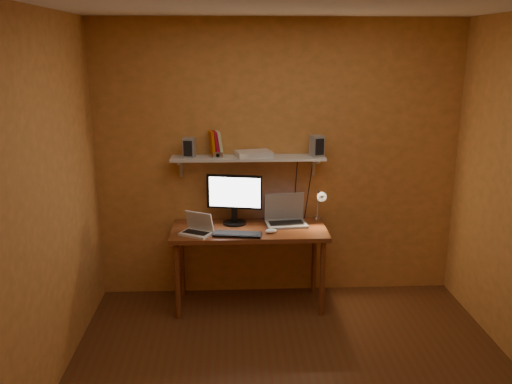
{
  "coord_description": "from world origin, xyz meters",
  "views": [
    {
      "loc": [
        -0.44,
        -3.36,
        2.34
      ],
      "look_at": [
        -0.23,
        1.18,
        1.12
      ],
      "focal_mm": 38.0,
      "sensor_mm": 36.0,
      "label": 1
    }
  ],
  "objects_px": {
    "speaker_left": "(189,148)",
    "router": "(254,154)",
    "wall_shelf": "(248,158)",
    "mouse": "(271,231)",
    "speaker_right": "(317,146)",
    "netbook": "(198,228)",
    "shelf_camera": "(218,155)",
    "keyboard": "(237,234)",
    "desk": "(249,237)",
    "laptop": "(285,216)",
    "monitor": "(234,197)",
    "desk_lamp": "(320,202)"
  },
  "relations": [
    {
      "from": "laptop",
      "to": "desk_lamp",
      "type": "distance_m",
      "value": 0.35
    },
    {
      "from": "mouse",
      "to": "speaker_left",
      "type": "xyz_separation_m",
      "value": [
        -0.72,
        0.32,
        0.69
      ]
    },
    {
      "from": "keyboard",
      "to": "speaker_left",
      "type": "height_order",
      "value": "speaker_left"
    },
    {
      "from": "wall_shelf",
      "to": "speaker_left",
      "type": "distance_m",
      "value": 0.54
    },
    {
      "from": "keyboard",
      "to": "router",
      "type": "distance_m",
      "value": 0.76
    },
    {
      "from": "mouse",
      "to": "router",
      "type": "xyz_separation_m",
      "value": [
        -0.14,
        0.32,
        0.63
      ]
    },
    {
      "from": "wall_shelf",
      "to": "monitor",
      "type": "xyz_separation_m",
      "value": [
        -0.13,
        -0.05,
        -0.35
      ]
    },
    {
      "from": "laptop",
      "to": "router",
      "type": "relative_size",
      "value": 1.25
    },
    {
      "from": "speaker_left",
      "to": "router",
      "type": "bearing_deg",
      "value": 10.76
    },
    {
      "from": "speaker_right",
      "to": "desk",
      "type": "bearing_deg",
      "value": 176.45
    },
    {
      "from": "desk",
      "to": "shelf_camera",
      "type": "distance_m",
      "value": 0.8
    },
    {
      "from": "desk",
      "to": "speaker_left",
      "type": "height_order",
      "value": "speaker_left"
    },
    {
      "from": "laptop",
      "to": "desk_lamp",
      "type": "bearing_deg",
      "value": -7.15
    },
    {
      "from": "laptop",
      "to": "speaker_right",
      "type": "relative_size",
      "value": 2.05
    },
    {
      "from": "wall_shelf",
      "to": "shelf_camera",
      "type": "relative_size",
      "value": 14.94
    },
    {
      "from": "keyboard",
      "to": "desk",
      "type": "bearing_deg",
      "value": 68.61
    },
    {
      "from": "monitor",
      "to": "desk_lamp",
      "type": "bearing_deg",
      "value": 10.1
    },
    {
      "from": "speaker_right",
      "to": "monitor",
      "type": "bearing_deg",
      "value": 163.04
    },
    {
      "from": "wall_shelf",
      "to": "netbook",
      "type": "distance_m",
      "value": 0.78
    },
    {
      "from": "desk",
      "to": "shelf_camera",
      "type": "xyz_separation_m",
      "value": [
        -0.27,
        0.14,
        0.74
      ]
    },
    {
      "from": "wall_shelf",
      "to": "speaker_right",
      "type": "relative_size",
      "value": 7.37
    },
    {
      "from": "keyboard",
      "to": "mouse",
      "type": "distance_m",
      "value": 0.3
    },
    {
      "from": "netbook",
      "to": "shelf_camera",
      "type": "height_order",
      "value": "shelf_camera"
    },
    {
      "from": "router",
      "to": "desk_lamp",
      "type": "bearing_deg",
      "value": -5.8
    },
    {
      "from": "desk",
      "to": "router",
      "type": "relative_size",
      "value": 4.5
    },
    {
      "from": "keyboard",
      "to": "router",
      "type": "bearing_deg",
      "value": 75.92
    },
    {
      "from": "desk",
      "to": "mouse",
      "type": "relative_size",
      "value": 13.32
    },
    {
      "from": "desk",
      "to": "laptop",
      "type": "bearing_deg",
      "value": 21.72
    },
    {
      "from": "laptop",
      "to": "shelf_camera",
      "type": "xyz_separation_m",
      "value": [
        -0.61,
        0.0,
        0.58
      ]
    },
    {
      "from": "desk",
      "to": "router",
      "type": "xyz_separation_m",
      "value": [
        0.05,
        0.19,
        0.74
      ]
    },
    {
      "from": "netbook",
      "to": "router",
      "type": "xyz_separation_m",
      "value": [
        0.51,
        0.31,
        0.6
      ]
    },
    {
      "from": "wall_shelf",
      "to": "router",
      "type": "xyz_separation_m",
      "value": [
        0.05,
        -0.01,
        0.04
      ]
    },
    {
      "from": "mouse",
      "to": "desk_lamp",
      "type": "xyz_separation_m",
      "value": [
        0.47,
        0.26,
        0.19
      ]
    },
    {
      "from": "desk_lamp",
      "to": "shelf_camera",
      "type": "relative_size",
      "value": 4.0
    },
    {
      "from": "monitor",
      "to": "keyboard",
      "type": "distance_m",
      "value": 0.42
    },
    {
      "from": "desk_lamp",
      "to": "shelf_camera",
      "type": "height_order",
      "value": "shelf_camera"
    },
    {
      "from": "mouse",
      "to": "shelf_camera",
      "type": "xyz_separation_m",
      "value": [
        -0.46,
        0.27,
        0.63
      ]
    },
    {
      "from": "wall_shelf",
      "to": "router",
      "type": "relative_size",
      "value": 4.5
    },
    {
      "from": "wall_shelf",
      "to": "mouse",
      "type": "height_order",
      "value": "wall_shelf"
    },
    {
      "from": "wall_shelf",
      "to": "monitor",
      "type": "bearing_deg",
      "value": -159.29
    },
    {
      "from": "monitor",
      "to": "speaker_left",
      "type": "xyz_separation_m",
      "value": [
        -0.4,
        0.04,
        0.45
      ]
    },
    {
      "from": "keyboard",
      "to": "shelf_camera",
      "type": "xyz_separation_m",
      "value": [
        -0.16,
        0.32,
        0.64
      ]
    },
    {
      "from": "wall_shelf",
      "to": "netbook",
      "type": "bearing_deg",
      "value": -145.58
    },
    {
      "from": "monitor",
      "to": "netbook",
      "type": "distance_m",
      "value": 0.47
    },
    {
      "from": "desk",
      "to": "speaker_right",
      "type": "bearing_deg",
      "value": 16.05
    },
    {
      "from": "keyboard",
      "to": "mouse",
      "type": "height_order",
      "value": "mouse"
    },
    {
      "from": "desk",
      "to": "mouse",
      "type": "height_order",
      "value": "mouse"
    },
    {
      "from": "mouse",
      "to": "speaker_right",
      "type": "relative_size",
      "value": 0.55
    },
    {
      "from": "shelf_camera",
      "to": "router",
      "type": "xyz_separation_m",
      "value": [
        0.32,
        0.05,
        -0.0
      ]
    },
    {
      "from": "desk",
      "to": "keyboard",
      "type": "bearing_deg",
      "value": -120.27
    }
  ]
}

